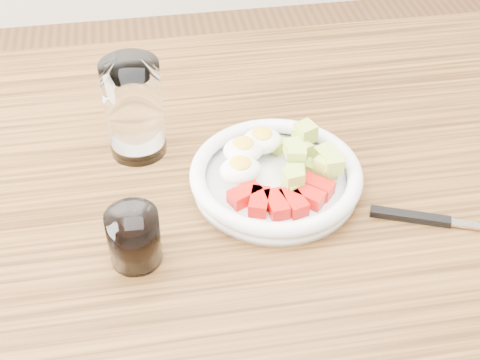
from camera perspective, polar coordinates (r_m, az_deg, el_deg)
name	(u,v)px	position (r m, az deg, el deg)	size (l,w,h in m)	color
dining_table	(248,251)	(0.97, 0.69, -6.11)	(1.50, 0.90, 0.77)	brown
bowl	(276,174)	(0.90, 3.05, 0.55)	(0.23, 0.23, 0.06)	white
fork	(433,220)	(0.90, 16.15, -3.28)	(0.21, 0.09, 0.01)	black
water_glass	(134,109)	(0.94, -9.03, 6.01)	(0.08, 0.08, 0.14)	white
coffee_glass	(134,238)	(0.81, -9.03, -4.89)	(0.06, 0.06, 0.07)	white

